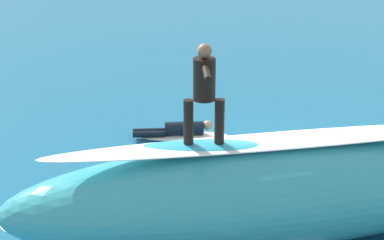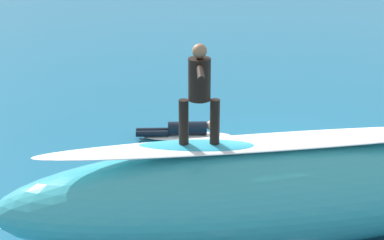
% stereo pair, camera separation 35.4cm
% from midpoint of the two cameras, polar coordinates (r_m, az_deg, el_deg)
% --- Properties ---
extents(ground_plane, '(120.00, 120.00, 0.00)m').
position_cam_midpoint_polar(ground_plane, '(13.28, 9.19, -4.54)').
color(ground_plane, '#196084').
extents(wave_crest, '(9.05, 4.04, 1.72)m').
position_cam_midpoint_polar(wave_crest, '(10.49, 8.15, -6.48)').
color(wave_crest, teal).
rests_on(wave_crest, ground_plane).
extents(wave_foam_lip, '(7.46, 2.43, 0.08)m').
position_cam_midpoint_polar(wave_foam_lip, '(10.11, 8.41, -1.95)').
color(wave_foam_lip, white).
rests_on(wave_foam_lip, wave_crest).
extents(surfboard_riding, '(2.06, 0.69, 0.10)m').
position_cam_midpoint_polar(surfboard_riding, '(9.81, 1.68, -2.38)').
color(surfboard_riding, '#33B2D1').
rests_on(surfboard_riding, wave_crest).
extents(surfer_riding, '(0.62, 1.49, 1.57)m').
position_cam_midpoint_polar(surfer_riding, '(9.47, 1.74, 2.98)').
color(surfer_riding, black).
rests_on(surfer_riding, surfboard_riding).
extents(surfboard_paddling, '(2.07, 0.73, 0.08)m').
position_cam_midpoint_polar(surfboard_paddling, '(14.73, 0.26, -1.46)').
color(surfboard_paddling, silver).
rests_on(surfboard_paddling, ground_plane).
extents(surfer_paddling, '(1.84, 0.48, 0.33)m').
position_cam_midpoint_polar(surfer_paddling, '(14.65, -0.28, -0.80)').
color(surfer_paddling, black).
rests_on(surfer_paddling, surfboard_paddling).
extents(foam_patch_far, '(1.06, 1.09, 0.11)m').
position_cam_midpoint_polar(foam_patch_far, '(13.22, 8.65, -4.36)').
color(foam_patch_far, white).
rests_on(foam_patch_far, ground_plane).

